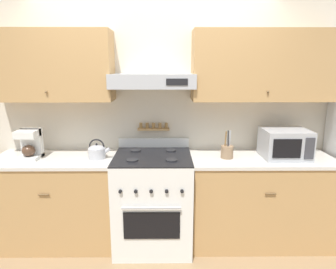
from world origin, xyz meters
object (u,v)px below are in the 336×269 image
object	(u,v)px
coffee_maker	(30,144)
utensil_crock	(227,151)
microwave	(285,144)
stove_range	(153,200)
tea_kettle	(97,151)

from	to	relation	value
coffee_maker	utensil_crock	xyz separation A→B (m)	(1.96, -0.03, -0.08)
coffee_maker	microwave	xyz separation A→B (m)	(2.54, -0.01, -0.00)
stove_range	microwave	world-z (taller)	microwave
stove_range	coffee_maker	distance (m)	1.35
microwave	coffee_maker	bearing A→B (deg)	179.82
tea_kettle	microwave	xyz separation A→B (m)	(1.87, 0.02, 0.07)
stove_range	microwave	xyz separation A→B (m)	(1.32, 0.05, 0.58)
stove_range	coffee_maker	world-z (taller)	coffee_maker
stove_range	tea_kettle	bearing A→B (deg)	177.05
stove_range	coffee_maker	size ratio (longest dim) A/B	3.67
tea_kettle	coffee_maker	size ratio (longest dim) A/B	0.77
stove_range	microwave	size ratio (longest dim) A/B	2.39
stove_range	utensil_crock	size ratio (longest dim) A/B	3.79
utensil_crock	stove_range	bearing A→B (deg)	-177.80
utensil_crock	coffee_maker	bearing A→B (deg)	179.25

